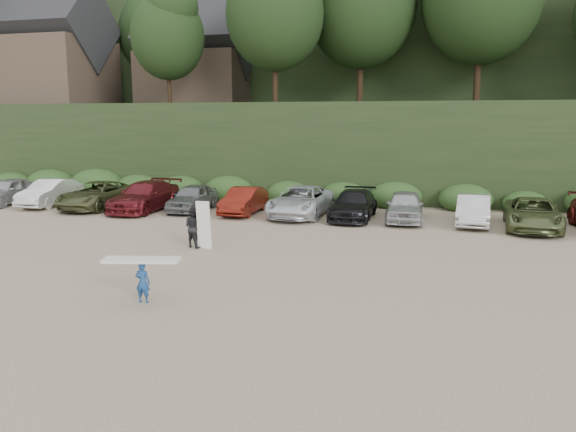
# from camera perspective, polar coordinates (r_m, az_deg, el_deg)

# --- Properties ---
(ground) EXTENTS (120.00, 120.00, 0.00)m
(ground) POSITION_cam_1_polar(r_m,az_deg,el_deg) (19.56, -5.07, -5.09)
(ground) COLOR tan
(ground) RESTS_ON ground
(hillside_backdrop) EXTENTS (90.00, 41.50, 28.00)m
(hillside_backdrop) POSITION_cam_1_polar(r_m,az_deg,el_deg) (54.44, 8.05, 16.34)
(hillside_backdrop) COLOR black
(hillside_backdrop) RESTS_ON ground
(parked_cars) EXTENTS (34.24, 6.21, 1.60)m
(parked_cars) POSITION_cam_1_polar(r_m,az_deg,el_deg) (29.34, -1.96, 1.49)
(parked_cars) COLOR #A09FA4
(parked_cars) RESTS_ON ground
(child_surfer) EXTENTS (2.17, 1.05, 1.26)m
(child_surfer) POSITION_cam_1_polar(r_m,az_deg,el_deg) (16.05, -14.59, -5.58)
(child_surfer) COLOR navy
(child_surfer) RESTS_ON ground
(adult_surfer) EXTENTS (1.27, 0.84, 1.91)m
(adult_surfer) POSITION_cam_1_polar(r_m,az_deg,el_deg) (22.40, -9.49, -1.11)
(adult_surfer) COLOR black
(adult_surfer) RESTS_ON ground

